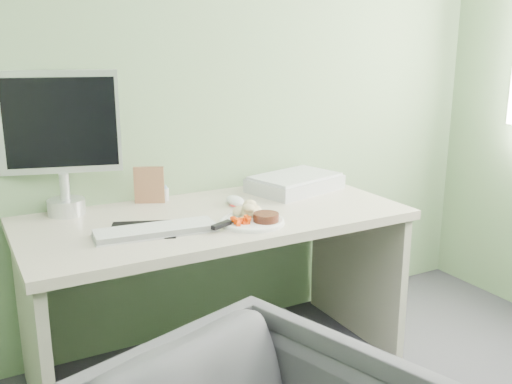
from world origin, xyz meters
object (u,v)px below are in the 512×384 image
plate (252,222)px  desk (216,255)px  monitor (59,135)px  scanner (295,184)px

plate → desk: bearing=111.4°
desk → monitor: monitor is taller
monitor → plate: bearing=-23.4°
desk → monitor: (-0.55, 0.32, 0.52)m
desk → monitor: bearing=150.1°
plate → scanner: 0.57m
desk → scanner: bearing=19.2°
monitor → desk: bearing=-14.4°
desk → plate: 0.28m
plate → scanner: (0.43, 0.37, 0.03)m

